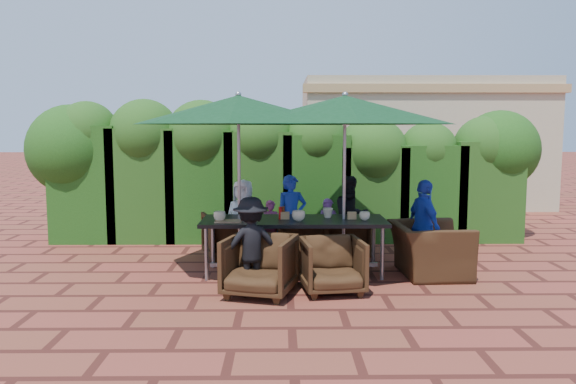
{
  "coord_description": "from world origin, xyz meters",
  "views": [
    {
      "loc": [
        -0.1,
        -7.6,
        1.97
      ],
      "look_at": [
        -0.01,
        0.4,
        1.07
      ],
      "focal_mm": 35.0,
      "sensor_mm": 36.0,
      "label": 1
    }
  ],
  "objects_px": {
    "chair_far_left": "(230,233)",
    "chair_far_right": "(351,235)",
    "umbrella_left": "(238,110)",
    "chair_near_right": "(332,263)",
    "dining_table": "(294,225)",
    "chair_near_left": "(259,263)",
    "umbrella_right": "(345,110)",
    "chair_end_right": "(430,241)",
    "chair_far_mid": "(300,235)"
  },
  "relations": [
    {
      "from": "dining_table",
      "to": "chair_far_mid",
      "type": "relative_size",
      "value": 3.42
    },
    {
      "from": "dining_table",
      "to": "chair_end_right",
      "type": "height_order",
      "value": "chair_end_right"
    },
    {
      "from": "dining_table",
      "to": "chair_far_right",
      "type": "relative_size",
      "value": 3.58
    },
    {
      "from": "umbrella_right",
      "to": "chair_near_left",
      "type": "bearing_deg",
      "value": -137.28
    },
    {
      "from": "chair_far_mid",
      "to": "chair_near_right",
      "type": "xyz_separation_m",
      "value": [
        0.33,
        -1.75,
        0.0
      ]
    },
    {
      "from": "chair_far_mid",
      "to": "chair_near_right",
      "type": "distance_m",
      "value": 1.78
    },
    {
      "from": "umbrella_left",
      "to": "chair_far_mid",
      "type": "bearing_deg",
      "value": 46.14
    },
    {
      "from": "chair_far_mid",
      "to": "chair_end_right",
      "type": "relative_size",
      "value": 0.68
    },
    {
      "from": "dining_table",
      "to": "chair_near_right",
      "type": "xyz_separation_m",
      "value": [
        0.44,
        -0.91,
        -0.31
      ]
    },
    {
      "from": "dining_table",
      "to": "chair_end_right",
      "type": "relative_size",
      "value": 2.32
    },
    {
      "from": "chair_near_left",
      "to": "chair_near_right",
      "type": "height_order",
      "value": "chair_near_left"
    },
    {
      "from": "umbrella_left",
      "to": "umbrella_right",
      "type": "xyz_separation_m",
      "value": [
        1.41,
        0.05,
        0.0
      ]
    },
    {
      "from": "dining_table",
      "to": "chair_near_right",
      "type": "relative_size",
      "value": 3.4
    },
    {
      "from": "chair_near_left",
      "to": "chair_far_left",
      "type": "bearing_deg",
      "value": 120.44
    },
    {
      "from": "dining_table",
      "to": "chair_far_mid",
      "type": "height_order",
      "value": "dining_table"
    },
    {
      "from": "dining_table",
      "to": "chair_near_right",
      "type": "distance_m",
      "value": 1.06
    },
    {
      "from": "umbrella_left",
      "to": "chair_far_mid",
      "type": "height_order",
      "value": "umbrella_left"
    },
    {
      "from": "chair_far_left",
      "to": "chair_near_right",
      "type": "height_order",
      "value": "chair_far_left"
    },
    {
      "from": "chair_near_left",
      "to": "umbrella_right",
      "type": "bearing_deg",
      "value": 58.14
    },
    {
      "from": "chair_far_left",
      "to": "chair_far_mid",
      "type": "distance_m",
      "value": 1.06
    },
    {
      "from": "umbrella_left",
      "to": "chair_near_left",
      "type": "relative_size",
      "value": 3.54
    },
    {
      "from": "umbrella_left",
      "to": "umbrella_right",
      "type": "distance_m",
      "value": 1.41
    },
    {
      "from": "umbrella_left",
      "to": "dining_table",
      "type": "bearing_deg",
      "value": 3.62
    },
    {
      "from": "chair_far_right",
      "to": "chair_near_left",
      "type": "height_order",
      "value": "chair_near_left"
    },
    {
      "from": "chair_end_right",
      "to": "umbrella_left",
      "type": "bearing_deg",
      "value": 86.09
    },
    {
      "from": "chair_far_right",
      "to": "chair_near_right",
      "type": "xyz_separation_m",
      "value": [
        -0.46,
        -1.88,
        0.02
      ]
    },
    {
      "from": "umbrella_right",
      "to": "chair_end_right",
      "type": "distance_m",
      "value": 2.09
    },
    {
      "from": "umbrella_right",
      "to": "chair_near_right",
      "type": "height_order",
      "value": "umbrella_right"
    },
    {
      "from": "dining_table",
      "to": "chair_near_left",
      "type": "xyz_separation_m",
      "value": [
        -0.43,
        -1.02,
        -0.28
      ]
    },
    {
      "from": "umbrella_left",
      "to": "chair_end_right",
      "type": "xyz_separation_m",
      "value": [
        2.56,
        -0.06,
        -1.75
      ]
    },
    {
      "from": "chair_far_left",
      "to": "chair_near_left",
      "type": "relative_size",
      "value": 0.99
    },
    {
      "from": "chair_far_mid",
      "to": "chair_end_right",
      "type": "bearing_deg",
      "value": 144.45
    },
    {
      "from": "chair_near_left",
      "to": "chair_far_right",
      "type": "bearing_deg",
      "value": 71.57
    },
    {
      "from": "umbrella_left",
      "to": "chair_near_left",
      "type": "bearing_deg",
      "value": -72.76
    },
    {
      "from": "umbrella_right",
      "to": "chair_far_left",
      "type": "relative_size",
      "value": 3.82
    },
    {
      "from": "dining_table",
      "to": "chair_near_left",
      "type": "bearing_deg",
      "value": -112.86
    },
    {
      "from": "chair_near_left",
      "to": "chair_end_right",
      "type": "height_order",
      "value": "chair_end_right"
    },
    {
      "from": "chair_far_right",
      "to": "chair_near_right",
      "type": "relative_size",
      "value": 0.95
    },
    {
      "from": "umbrella_left",
      "to": "chair_end_right",
      "type": "bearing_deg",
      "value": -1.34
    },
    {
      "from": "chair_far_left",
      "to": "chair_far_right",
      "type": "distance_m",
      "value": 1.85
    },
    {
      "from": "chair_far_right",
      "to": "chair_near_right",
      "type": "height_order",
      "value": "chair_near_right"
    },
    {
      "from": "chair_far_mid",
      "to": "chair_end_right",
      "type": "distance_m",
      "value": 1.96
    },
    {
      "from": "chair_near_left",
      "to": "chair_near_right",
      "type": "relative_size",
      "value": 1.08
    },
    {
      "from": "chair_far_right",
      "to": "chair_near_left",
      "type": "xyz_separation_m",
      "value": [
        -1.34,
        -1.99,
        0.05
      ]
    },
    {
      "from": "umbrella_left",
      "to": "chair_near_right",
      "type": "bearing_deg",
      "value": -36.25
    },
    {
      "from": "umbrella_left",
      "to": "chair_near_right",
      "type": "distance_m",
      "value": 2.36
    },
    {
      "from": "chair_end_right",
      "to": "chair_far_right",
      "type": "bearing_deg",
      "value": 38.12
    },
    {
      "from": "umbrella_right",
      "to": "chair_near_left",
      "type": "distance_m",
      "value": 2.36
    },
    {
      "from": "umbrella_left",
      "to": "chair_far_right",
      "type": "relative_size",
      "value": 4.02
    },
    {
      "from": "chair_far_right",
      "to": "chair_near_left",
      "type": "bearing_deg",
      "value": 71.09
    }
  ]
}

